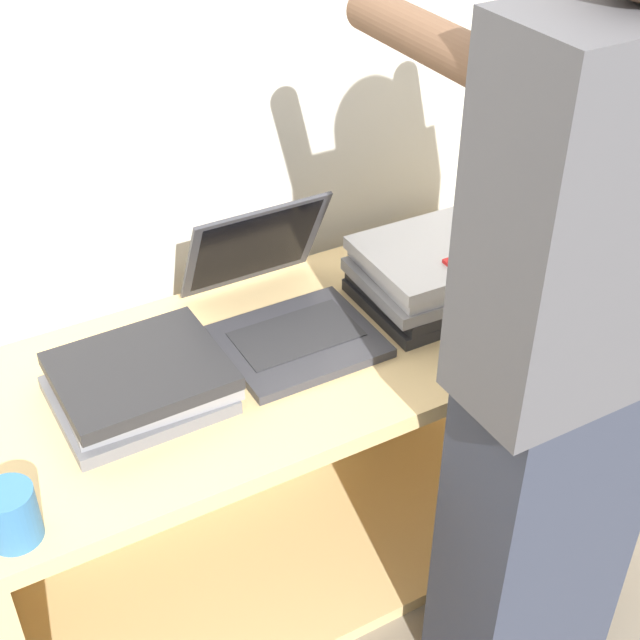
{
  "coord_description": "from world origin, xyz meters",
  "views": [
    {
      "loc": [
        -0.67,
        -0.99,
        1.73
      ],
      "look_at": [
        0.0,
        0.21,
        0.73
      ],
      "focal_mm": 50.0,
      "sensor_mm": 36.0,
      "label": 1
    }
  ],
  "objects": [
    {
      "name": "ground_plane",
      "position": [
        0.0,
        0.0,
        0.0
      ],
      "size": [
        12.0,
        12.0,
        0.0
      ],
      "primitive_type": "plane",
      "color": "#756B5B"
    },
    {
      "name": "wall_back",
      "position": [
        0.0,
        0.7,
        1.2
      ],
      "size": [
        8.0,
        0.05,
        2.4
      ],
      "color": "beige",
      "rests_on": "ground_plane"
    },
    {
      "name": "mug",
      "position": [
        -0.63,
        0.07,
        0.66
      ],
      "size": [
        0.09,
        0.09,
        0.1
      ],
      "color": "teal",
      "rests_on": "cart"
    },
    {
      "name": "laptop_open",
      "position": [
        0.0,
        0.36,
        0.66
      ],
      "size": [
        0.31,
        0.39,
        0.25
      ],
      "color": "#333338",
      "rests_on": "cart"
    },
    {
      "name": "inventory_tag",
      "position": [
        0.34,
        0.23,
        0.75
      ],
      "size": [
        0.06,
        0.02,
        0.01
      ],
      "color": "red",
      "rests_on": "laptop_stack_right"
    },
    {
      "name": "person",
      "position": [
        0.25,
        -0.19,
        0.8
      ],
      "size": [
        0.4,
        0.53,
        1.61
      ],
      "color": "#2D3342",
      "rests_on": "ground_plane"
    },
    {
      "name": "laptop_stack_right",
      "position": [
        0.34,
        0.3,
        0.68
      ],
      "size": [
        0.34,
        0.28,
        0.14
      ],
      "color": "#232326",
      "rests_on": "cart"
    },
    {
      "name": "cart",
      "position": [
        0.0,
        0.36,
        0.31
      ],
      "size": [
        1.41,
        0.59,
        0.61
      ],
      "color": "tan",
      "rests_on": "ground_plane"
    },
    {
      "name": "laptop_stack_left",
      "position": [
        -0.34,
        0.3,
        0.65
      ],
      "size": [
        0.33,
        0.28,
        0.08
      ],
      "color": "slate",
      "rests_on": "cart"
    }
  ]
}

